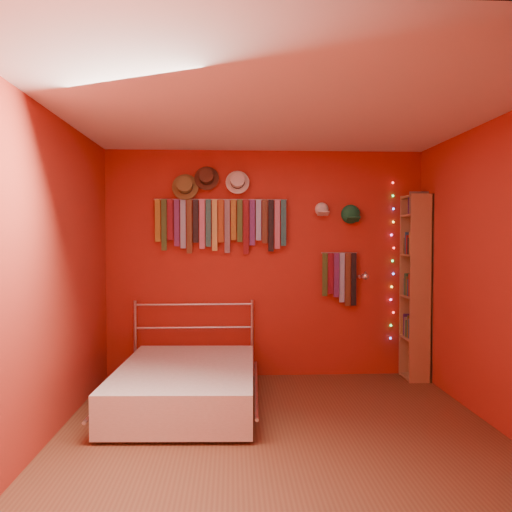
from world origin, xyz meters
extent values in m
plane|color=brown|center=(0.00, 0.00, 0.00)|extent=(3.50, 3.50, 0.00)
cube|color=#AC1F1B|center=(0.00, 1.75, 1.25)|extent=(3.50, 0.02, 2.50)
cube|color=#AC1F1B|center=(1.75, 0.00, 1.25)|extent=(0.02, 3.50, 2.50)
cube|color=#AC1F1B|center=(-1.75, 0.00, 1.25)|extent=(0.02, 3.50, 2.50)
cube|color=white|center=(0.00, 0.00, 2.50)|extent=(3.50, 3.50, 0.02)
cylinder|color=silver|center=(-0.49, 1.70, 1.96)|extent=(1.45, 0.01, 0.01)
cube|color=olive|center=(-1.17, 1.69, 1.73)|extent=(0.06, 0.01, 0.46)
cube|color=#1E4B1E|center=(-1.11, 1.68, 1.68)|extent=(0.06, 0.01, 0.56)
cube|color=maroon|center=(-1.04, 1.68, 1.73)|extent=(0.06, 0.01, 0.44)
cube|color=#41175D|center=(-0.97, 1.69, 1.70)|extent=(0.06, 0.01, 0.51)
cube|color=#6990BC|center=(-0.90, 1.68, 1.69)|extent=(0.06, 0.01, 0.53)
cube|color=#4D3619|center=(-0.83, 1.68, 1.66)|extent=(0.06, 0.01, 0.59)
cube|color=black|center=(-0.76, 1.69, 1.72)|extent=(0.06, 0.01, 0.47)
cube|color=#C06092|center=(-0.69, 1.68, 1.69)|extent=(0.06, 0.01, 0.54)
cube|color=#1A5D57|center=(-0.63, 1.68, 1.70)|extent=(0.06, 0.01, 0.51)
cube|color=#B2A647|center=(-0.56, 1.69, 1.68)|extent=(0.06, 0.01, 0.56)
cube|color=brown|center=(-0.49, 1.68, 1.72)|extent=(0.06, 0.01, 0.47)
cube|color=navy|center=(-0.42, 1.68, 1.66)|extent=(0.06, 0.01, 0.58)
cube|color=brown|center=(-0.35, 1.69, 1.73)|extent=(0.06, 0.01, 0.44)
cube|color=#2F5120|center=(-0.28, 1.68, 1.72)|extent=(0.06, 0.01, 0.46)
cube|color=#5B0D13|center=(-0.22, 1.68, 1.66)|extent=(0.06, 0.01, 0.60)
cube|color=#39175E|center=(-0.15, 1.69, 1.71)|extent=(0.06, 0.01, 0.50)
cube|color=#789CD6|center=(-0.08, 1.68, 1.73)|extent=(0.06, 0.01, 0.45)
cube|color=#452217|center=(-0.01, 1.68, 1.72)|extent=(0.06, 0.01, 0.48)
cube|color=black|center=(0.06, 1.69, 1.67)|extent=(0.06, 0.01, 0.57)
cube|color=#A35170|center=(0.13, 1.68, 1.69)|extent=(0.06, 0.01, 0.54)
cube|color=#19525A|center=(0.20, 1.68, 1.70)|extent=(0.06, 0.01, 0.51)
cylinder|color=silver|center=(0.82, 1.70, 1.37)|extent=(0.40, 0.01, 0.01)
cube|color=#2D4D1F|center=(0.66, 1.69, 1.13)|extent=(0.06, 0.01, 0.48)
cube|color=maroon|center=(0.72, 1.68, 1.14)|extent=(0.06, 0.01, 0.45)
cube|color=#3E175C|center=(0.78, 1.68, 1.13)|extent=(0.06, 0.01, 0.49)
cube|color=#7DA8DE|center=(0.85, 1.69, 1.10)|extent=(0.06, 0.01, 0.55)
cube|color=#4D2B19|center=(0.91, 1.68, 1.08)|extent=(0.06, 0.01, 0.59)
cube|color=black|center=(0.98, 1.68, 1.08)|extent=(0.06, 0.01, 0.58)
cylinder|color=olive|center=(-0.87, 1.69, 2.09)|extent=(0.29, 0.07, 0.28)
cylinder|color=olive|center=(-0.87, 1.64, 2.10)|extent=(0.17, 0.14, 0.19)
cylinder|color=#332314|center=(-0.87, 1.67, 2.09)|extent=(0.17, 0.06, 0.17)
cylinder|color=#482819|center=(-0.64, 1.69, 2.18)|extent=(0.27, 0.07, 0.26)
cylinder|color=#482819|center=(-0.64, 1.64, 2.20)|extent=(0.16, 0.13, 0.17)
cylinder|color=black|center=(-0.64, 1.67, 2.19)|extent=(0.16, 0.05, 0.16)
cylinder|color=silver|center=(-0.31, 1.69, 2.14)|extent=(0.26, 0.06, 0.26)
cylinder|color=silver|center=(-0.31, 1.65, 2.15)|extent=(0.15, 0.13, 0.17)
cylinder|color=black|center=(-0.31, 1.67, 2.15)|extent=(0.16, 0.05, 0.16)
ellipsoid|color=white|center=(0.62, 1.70, 1.85)|extent=(0.16, 0.12, 0.16)
cube|color=white|center=(0.62, 1.60, 1.80)|extent=(0.12, 0.09, 0.05)
ellipsoid|color=#16673B|center=(0.94, 1.70, 1.80)|extent=(0.19, 0.15, 0.19)
cube|color=#16673B|center=(0.94, 1.58, 1.74)|extent=(0.14, 0.10, 0.06)
sphere|color=#FF3333|center=(1.42, 1.71, 2.15)|extent=(0.02, 0.02, 0.02)
sphere|color=#33FF4C|center=(1.42, 1.71, 2.01)|extent=(0.02, 0.02, 0.02)
sphere|color=#4C66FF|center=(1.43, 1.71, 1.86)|extent=(0.02, 0.02, 0.02)
sphere|color=yellow|center=(1.43, 1.71, 1.72)|extent=(0.02, 0.02, 0.02)
sphere|color=#FF4CCC|center=(1.41, 1.71, 1.57)|extent=(0.02, 0.02, 0.02)
sphere|color=#FF3333|center=(1.44, 1.71, 1.43)|extent=(0.02, 0.02, 0.02)
sphere|color=#33FF4C|center=(1.42, 1.71, 1.28)|extent=(0.02, 0.02, 0.02)
sphere|color=#4C66FF|center=(1.43, 1.71, 1.14)|extent=(0.02, 0.02, 0.02)
sphere|color=yellow|center=(1.41, 1.71, 0.99)|extent=(0.02, 0.02, 0.02)
sphere|color=#FF4CCC|center=(1.41, 1.71, 0.85)|extent=(0.02, 0.02, 0.02)
sphere|color=#FF3333|center=(1.44, 1.71, 0.70)|extent=(0.02, 0.02, 0.02)
sphere|color=#33FF4C|center=(1.41, 1.71, 0.56)|extent=(0.02, 0.02, 0.02)
sphere|color=#4C66FF|center=(1.41, 1.71, 0.41)|extent=(0.02, 0.02, 0.02)
cylinder|color=silver|center=(1.05, 1.73, 1.10)|extent=(0.04, 0.03, 0.04)
cylinder|color=silver|center=(1.05, 1.60, 1.13)|extent=(0.01, 0.27, 0.08)
sphere|color=white|center=(1.05, 1.47, 1.12)|extent=(0.07, 0.07, 0.07)
cube|color=#AC7D4D|center=(1.62, 1.37, 1.00)|extent=(0.24, 0.02, 2.00)
cube|color=#AC7D4D|center=(1.62, 1.69, 1.00)|extent=(0.24, 0.02, 2.00)
cube|color=#AC7D4D|center=(1.74, 1.53, 1.00)|extent=(0.02, 0.34, 2.00)
cube|color=#AC7D4D|center=(1.62, 1.53, 0.02)|extent=(0.24, 0.32, 0.02)
cube|color=#AC7D4D|center=(1.62, 1.53, 0.45)|extent=(0.24, 0.32, 0.02)
cube|color=#AC7D4D|center=(1.62, 1.53, 0.90)|extent=(0.24, 0.32, 0.02)
cube|color=#AC7D4D|center=(1.62, 1.53, 1.35)|extent=(0.24, 0.32, 0.02)
cube|color=#AC7D4D|center=(1.62, 1.53, 1.78)|extent=(0.24, 0.32, 0.02)
cube|color=#AC7D4D|center=(1.62, 1.53, 1.98)|extent=(0.24, 0.32, 0.02)
cylinder|color=silver|center=(-1.42, 1.65, 0.43)|extent=(0.03, 0.03, 0.86)
cylinder|color=silver|center=(-0.15, 1.65, 0.43)|extent=(0.03, 0.03, 0.86)
cylinder|color=silver|center=(-0.78, 1.65, 0.32)|extent=(1.27, 0.02, 0.02)
cylinder|color=silver|center=(-0.78, 1.65, 0.56)|extent=(1.27, 0.02, 0.02)
cylinder|color=silver|center=(-0.78, 1.65, 0.81)|extent=(1.27, 0.02, 0.02)
cube|color=beige|center=(-0.78, 0.74, 0.20)|extent=(1.28, 1.77, 0.34)
cylinder|color=silver|center=(-1.42, 0.74, 0.18)|extent=(0.10, 1.72, 0.03)
cylinder|color=silver|center=(-0.15, 0.74, 0.18)|extent=(0.10, 1.72, 0.03)
camera|label=1|loc=(-0.37, -3.77, 1.53)|focal=35.00mm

